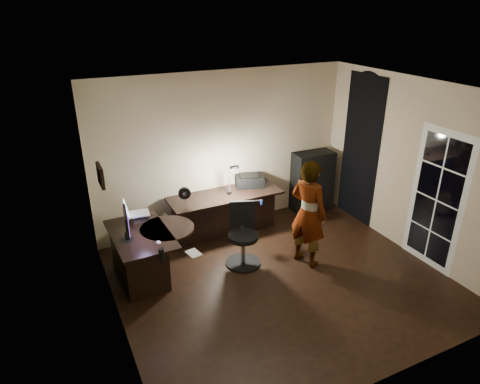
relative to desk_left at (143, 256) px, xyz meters
name	(u,v)px	position (x,y,z in m)	size (l,w,h in m)	color
floor	(281,280)	(1.75, -0.94, -0.37)	(4.50, 4.00, 0.01)	black
ceiling	(290,91)	(1.75, -0.94, 2.34)	(4.50, 4.00, 0.01)	silver
wall_back	(224,151)	(1.75, 1.07, 0.99)	(4.50, 0.01, 2.70)	#CBB492
wall_front	(397,276)	(1.75, -2.94, 0.99)	(4.50, 0.01, 2.70)	#CBB492
wall_left	(110,232)	(-0.51, -0.94, 0.99)	(0.01, 4.00, 2.70)	#CBB492
wall_right	(412,168)	(4.00, -0.94, 0.99)	(0.01, 4.00, 2.70)	#CBB492
green_wall_overlay	(111,231)	(-0.49, -0.94, 0.99)	(0.00, 4.00, 2.70)	#465626
arched_doorway	(360,150)	(3.99, 0.21, 0.94)	(0.01, 0.90, 2.60)	black
french_door	(437,200)	(3.99, -1.49, 0.69)	(0.02, 0.92, 2.10)	white
framed_picture	(100,176)	(-0.47, -0.49, 1.49)	(0.04, 0.30, 0.25)	black
desk_left	(143,256)	(0.00, 0.00, 0.00)	(0.77, 1.26, 0.72)	black
desk_right	(226,214)	(1.61, 0.69, 0.00)	(1.92, 0.67, 0.72)	black
cabinet	(312,181)	(3.47, 0.84, 0.21)	(0.76, 0.38, 1.14)	black
laptop_stand	(138,217)	(0.08, 0.42, 0.40)	(0.24, 0.20, 0.10)	silver
laptop	(137,207)	(0.08, 0.42, 0.57)	(0.35, 0.33, 0.24)	silver
monitor	(126,230)	(-0.20, -0.09, 0.51)	(0.10, 0.48, 0.32)	black
mouse	(159,243)	(0.16, -0.36, 0.37)	(0.06, 0.09, 0.03)	silver
phone	(165,216)	(0.47, 0.39, 0.35)	(0.07, 0.13, 0.01)	black
pen	(140,240)	(-0.04, -0.16, 0.36)	(0.01, 0.16, 0.01)	black
speaker	(161,255)	(0.08, -0.78, 0.44)	(0.07, 0.07, 0.18)	black
notepad	(194,253)	(0.50, -0.80, 0.36)	(0.15, 0.21, 0.01)	silver
desk_fan	(184,196)	(0.88, 0.64, 0.50)	(0.20, 0.11, 0.30)	black
headphones	(257,203)	(1.89, 0.11, 0.39)	(0.21, 0.09, 0.10)	#13349D
printer	(249,180)	(2.14, 0.87, 0.45)	(0.48, 0.37, 0.21)	black
desk_lamp	(229,178)	(1.68, 0.69, 0.65)	(0.15, 0.28, 0.61)	black
office_chair	(243,236)	(1.45, -0.31, 0.12)	(0.54, 0.54, 0.96)	black
person	(308,214)	(2.33, -0.68, 0.47)	(0.59, 0.39, 1.66)	#D8A88C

